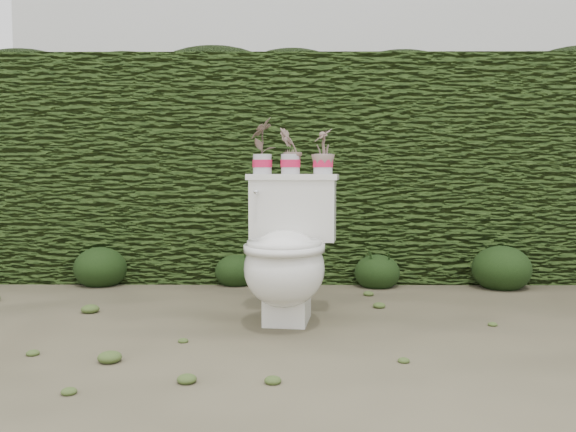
{
  "coord_description": "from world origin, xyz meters",
  "views": [
    {
      "loc": [
        -0.07,
        -3.09,
        0.8
      ],
      "look_at": [
        -0.1,
        0.19,
        0.55
      ],
      "focal_mm": 38.0,
      "sensor_mm": 36.0,
      "label": 1
    }
  ],
  "objects_px": {
    "potted_plant_center": "(290,152)",
    "potted_plant_right": "(323,153)",
    "toilet": "(287,255)",
    "potted_plant_left": "(262,147)"
  },
  "relations": [
    {
      "from": "potted_plant_left",
      "to": "potted_plant_right",
      "type": "bearing_deg",
      "value": 104.18
    },
    {
      "from": "toilet",
      "to": "potted_plant_left",
      "type": "bearing_deg",
      "value": 125.76
    },
    {
      "from": "potted_plant_left",
      "to": "potted_plant_right",
      "type": "xyz_separation_m",
      "value": [
        0.34,
        -0.05,
        -0.03
      ]
    },
    {
      "from": "potted_plant_center",
      "to": "toilet",
      "type": "bearing_deg",
      "value": 55.7
    },
    {
      "from": "potted_plant_left",
      "to": "potted_plant_right",
      "type": "relative_size",
      "value": 1.28
    },
    {
      "from": "potted_plant_right",
      "to": "toilet",
      "type": "bearing_deg",
      "value": -55.97
    },
    {
      "from": "toilet",
      "to": "potted_plant_right",
      "type": "xyz_separation_m",
      "value": [
        0.2,
        0.22,
        0.54
      ]
    },
    {
      "from": "toilet",
      "to": "potted_plant_left",
      "type": "distance_m",
      "value": 0.64
    },
    {
      "from": "toilet",
      "to": "potted_plant_center",
      "type": "bearing_deg",
      "value": 93.43
    },
    {
      "from": "potted_plant_center",
      "to": "potted_plant_right",
      "type": "xyz_separation_m",
      "value": [
        0.18,
        -0.02,
        -0.0
      ]
    }
  ]
}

